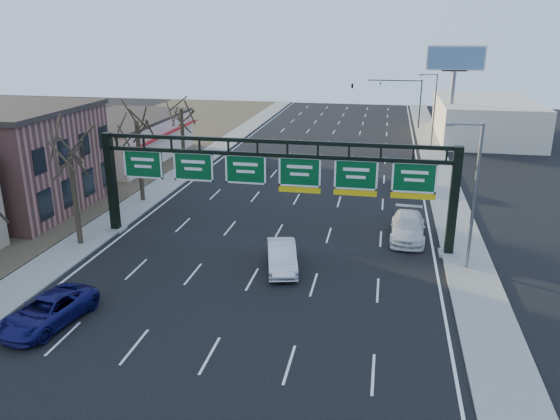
% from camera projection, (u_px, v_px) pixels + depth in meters
% --- Properties ---
extents(ground, '(160.00, 160.00, 0.00)m').
position_uv_depth(ground, '(243.00, 295.00, 30.33)').
color(ground, black).
rests_on(ground, ground).
extents(sidewalk_left, '(3.00, 120.00, 0.12)m').
position_uv_depth(sidewalk_left, '(166.00, 184.00, 51.23)').
color(sidewalk_left, gray).
rests_on(sidewalk_left, ground).
extents(sidewalk_right, '(3.00, 120.00, 0.12)m').
position_uv_depth(sidewalk_right, '(448.00, 200.00, 46.57)').
color(sidewalk_right, gray).
rests_on(sidewalk_right, ground).
extents(dirt_strip_left, '(21.00, 120.00, 0.06)m').
position_uv_depth(dirt_strip_left, '(49.00, 178.00, 53.47)').
color(dirt_strip_left, '#473D2B').
rests_on(dirt_strip_left, ground).
extents(lane_markings, '(21.60, 120.00, 0.01)m').
position_uv_depth(lane_markings, '(300.00, 192.00, 48.92)').
color(lane_markings, white).
rests_on(lane_markings, ground).
extents(sign_gantry, '(24.60, 1.20, 7.20)m').
position_uv_depth(sign_gantry, '(275.00, 177.00, 36.25)').
color(sign_gantry, black).
rests_on(sign_gantry, ground).
extents(brick_block, '(10.40, 12.40, 8.30)m').
position_uv_depth(brick_block, '(15.00, 159.00, 43.14)').
color(brick_block, '#9C6055').
rests_on(brick_block, ground).
extents(cream_strip, '(10.90, 18.40, 4.70)m').
position_uv_depth(cream_strip, '(122.00, 138.00, 60.45)').
color(cream_strip, beige).
rests_on(cream_strip, ground).
extents(building_right_distant, '(12.00, 20.00, 5.00)m').
position_uv_depth(building_right_distant, '(485.00, 119.00, 72.37)').
color(building_right_distant, beige).
rests_on(building_right_distant, ground).
extents(tree_gantry, '(3.60, 3.60, 8.48)m').
position_uv_depth(tree_gantry, '(68.00, 142.00, 35.03)').
color(tree_gantry, black).
rests_on(tree_gantry, sidewalk_left).
extents(tree_mid, '(3.60, 3.60, 9.24)m').
position_uv_depth(tree_mid, '(135.00, 108.00, 44.09)').
color(tree_mid, black).
rests_on(tree_mid, sidewalk_left).
extents(tree_far, '(3.60, 3.60, 8.86)m').
position_uv_depth(tree_far, '(180.00, 98.00, 53.51)').
color(tree_far, black).
rests_on(tree_far, sidewalk_left).
extents(streetlight_near, '(2.15, 0.22, 9.00)m').
position_uv_depth(streetlight_near, '(473.00, 189.00, 32.01)').
color(streetlight_near, slate).
rests_on(streetlight_near, sidewalk_right).
extents(streetlight_far, '(2.15, 0.22, 9.00)m').
position_uv_depth(streetlight_far, '(433.00, 108.00, 63.61)').
color(streetlight_far, slate).
rests_on(streetlight_far, sidewalk_right).
extents(billboard_right, '(7.00, 0.50, 12.00)m').
position_uv_depth(billboard_right, '(455.00, 70.00, 66.51)').
color(billboard_right, slate).
rests_on(billboard_right, ground).
extents(traffic_signal_mast, '(10.16, 0.54, 7.00)m').
position_uv_depth(traffic_signal_mast, '(378.00, 89.00, 78.66)').
color(traffic_signal_mast, black).
rests_on(traffic_signal_mast, ground).
extents(car_blue_suv, '(3.38, 5.69, 1.48)m').
position_uv_depth(car_blue_suv, '(48.00, 311.00, 27.12)').
color(car_blue_suv, '#121250').
rests_on(car_blue_suv, ground).
extents(car_silver_sedan, '(2.82, 5.14, 1.61)m').
position_uv_depth(car_silver_sedan, '(282.00, 257.00, 33.34)').
color(car_silver_sedan, silver).
rests_on(car_silver_sedan, ground).
extents(car_white_wagon, '(2.54, 5.80, 1.66)m').
position_uv_depth(car_white_wagon, '(408.00, 227.00, 38.14)').
color(car_white_wagon, silver).
rests_on(car_white_wagon, ground).
extents(car_grey_far, '(1.95, 4.35, 1.45)m').
position_uv_depth(car_grey_far, '(405.00, 180.00, 50.33)').
color(car_grey_far, '#46494B').
rests_on(car_grey_far, ground).
extents(car_silver_distant, '(2.21, 4.50, 1.42)m').
position_uv_depth(car_silver_distant, '(256.00, 163.00, 56.30)').
color(car_silver_distant, '#B4B4B9').
rests_on(car_silver_distant, ground).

